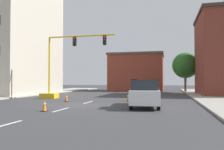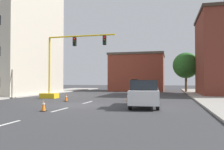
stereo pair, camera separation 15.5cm
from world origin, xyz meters
name	(u,v)px [view 1 (the left image)]	position (x,y,z in m)	size (l,w,h in m)	color
ground_plane	(78,105)	(0.00, 0.00, 0.00)	(160.00, 160.00, 0.00)	#38383A
sidewalk_left	(8,96)	(-12.53, 8.00, 0.07)	(6.00, 56.00, 0.14)	#B2ADA3
lane_stripe_seg_1	(5,125)	(0.00, -8.50, 0.00)	(0.16, 2.40, 0.01)	silver
lane_stripe_seg_2	(61,110)	(0.00, -3.00, 0.00)	(0.16, 2.40, 0.01)	silver
lane_stripe_seg_3	(88,102)	(0.00, 2.50, 0.00)	(0.16, 2.40, 0.01)	silver
building_brick_center	(137,72)	(1.20, 26.83, 3.51)	(10.07, 7.90, 6.99)	brown
traffic_signal_gantry	(58,78)	(-4.79, 6.07, 2.20)	(8.39, 1.20, 6.83)	yellow
tree_right_far	(185,65)	(9.70, 21.90, 4.39)	(4.14, 4.14, 6.48)	brown
pickup_truck_white	(145,94)	(5.33, -0.02, 0.97)	(2.42, 5.54, 1.99)	white
traffic_cone_roadside_a	(128,97)	(3.31, 4.45, 0.38)	(0.36, 0.36, 0.78)	black
traffic_cone_roadside_b	(66,98)	(-2.32, 2.91, 0.35)	(0.36, 0.36, 0.71)	black
traffic_cone_roadside_c	(44,106)	(-0.67, -3.97, 0.37)	(0.36, 0.36, 0.75)	black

